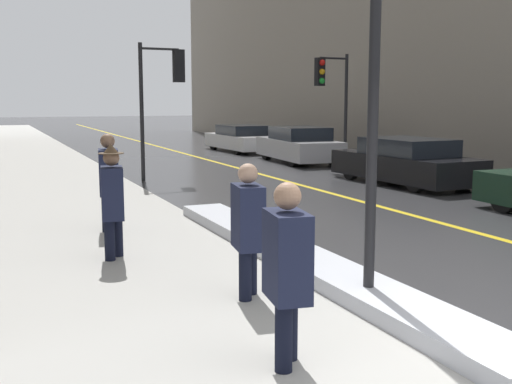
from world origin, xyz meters
The scene contains 13 objects.
sidewalk_slab centered at (-2.00, 15.00, 0.01)m, with size 4.00×80.00×0.01m.
road_centre_stripe centered at (4.00, 15.00, 0.00)m, with size 0.16×80.00×0.00m.
snow_bank_curb centered at (0.23, 3.97, 0.10)m, with size 0.77×8.49×0.20m.
lamp_post centered at (0.19, 2.18, 2.94)m, with size 0.28×0.28×4.92m.
traffic_light_near centered at (1.04, 13.87, 2.73)m, with size 1.31×0.36×3.77m.
traffic_light_far centered at (6.89, 14.91, 2.69)m, with size 1.31×0.42×3.73m.
pedestrian_with_shoulder_bag centered at (-1.39, 1.01, 0.88)m, with size 0.38×0.75×1.59m.
pedestrian_nearside centered at (-0.97, 2.89, 0.86)m, with size 0.37×0.54×1.56m.
pedestrian_in_fedora centered at (-2.05, 5.31, 0.90)m, with size 0.37×0.55×1.65m.
pedestrian_trailing centered at (-1.74, 7.31, 0.93)m, with size 0.40×0.59×1.68m.
parked_car_black centered at (6.67, 10.43, 0.59)m, with size 1.95×4.58×1.23m.
parked_car_silver centered at (6.73, 16.84, 0.61)m, with size 2.01×4.39×1.27m.
parked_car_white centered at (6.61, 22.09, 0.55)m, with size 1.89×4.43×1.14m.
Camera 1 is at (-3.68, -3.70, 2.27)m, focal length 45.00 mm.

